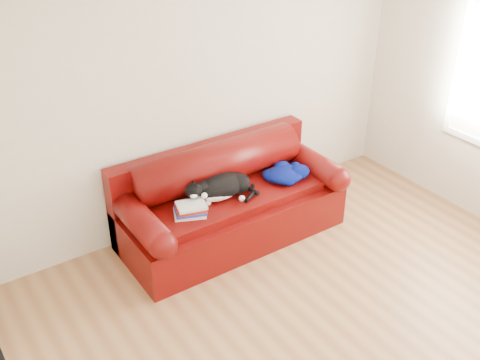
# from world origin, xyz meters

# --- Properties ---
(ground) EXTENTS (4.50, 4.50, 0.00)m
(ground) POSITION_xyz_m (0.00, 0.00, 0.00)
(ground) COLOR brown
(ground) RESTS_ON ground
(room_shell) EXTENTS (4.52, 4.02, 2.61)m
(room_shell) POSITION_xyz_m (0.12, 0.02, 1.67)
(room_shell) COLOR beige
(room_shell) RESTS_ON ground
(sofa_base) EXTENTS (2.10, 0.90, 0.50)m
(sofa_base) POSITION_xyz_m (-0.02, 1.49, 0.24)
(sofa_base) COLOR #430602
(sofa_base) RESTS_ON ground
(sofa_back) EXTENTS (2.10, 1.01, 0.88)m
(sofa_back) POSITION_xyz_m (-0.02, 1.74, 0.54)
(sofa_back) COLOR #430602
(sofa_back) RESTS_ON ground
(book_stack) EXTENTS (0.33, 0.30, 0.10)m
(book_stack) POSITION_xyz_m (-0.52, 1.38, 0.55)
(book_stack) COLOR beige
(book_stack) RESTS_ON sofa_base
(cat) EXTENTS (0.70, 0.42, 0.27)m
(cat) POSITION_xyz_m (-0.14, 1.46, 0.60)
(cat) COLOR black
(cat) RESTS_ON sofa_base
(blanket) EXTENTS (0.43, 0.35, 0.14)m
(blanket) POSITION_xyz_m (0.55, 1.40, 0.56)
(blanket) COLOR #020C47
(blanket) RESTS_ON sofa_base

